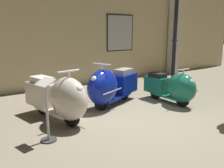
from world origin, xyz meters
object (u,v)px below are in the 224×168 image
Objects in this scene: lamppost at (175,38)px; info_stanchion at (47,116)px; scooter_2 at (173,87)px; scooter_0 at (60,98)px; scooter_1 at (110,86)px.

lamppost is 4.56m from info_stanchion.
scooter_2 is at bearing 5.19° from info_stanchion.
scooter_1 is at bearing 90.05° from scooter_0.
scooter_2 is (1.48, -0.73, -0.08)m from scooter_1.
lamppost reaches higher than scooter_1.
scooter_0 is 2.93m from scooter_2.
scooter_2 is 1.67m from lamppost.
info_stanchion is at bearing -47.80° from scooter_0.
scooter_0 reaches higher than info_stanchion.
scooter_1 is (1.42, 0.31, -0.00)m from scooter_0.
scooter_0 is at bearing -10.53° from scooter_1.
scooter_1 is 1.65m from scooter_2.
lamppost is at bearing 83.39° from scooter_0.
scooter_2 is 3.43m from info_stanchion.
info_stanchion is (-3.42, -0.31, 0.02)m from scooter_2.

